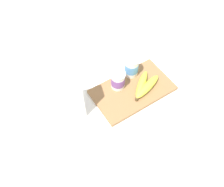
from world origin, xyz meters
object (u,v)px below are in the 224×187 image
yogurt_cup_back (132,67)px  yogurt_cup_front (118,80)px  cereal_box (59,98)px  cutting_board (133,90)px  banana_bunch (145,86)px

yogurt_cup_back → yogurt_cup_front: bearing=-163.3°
cereal_box → yogurt_cup_front: bearing=-163.9°
cutting_board → banana_bunch: size_ratio=2.12×
yogurt_cup_back → banana_bunch: size_ratio=0.58×
yogurt_cup_front → banana_bunch: yogurt_cup_front is taller
cutting_board → cereal_box: size_ratio=1.37×
cereal_box → yogurt_cup_back: cereal_box is taller
cereal_box → cutting_board: bearing=-172.8°
yogurt_cup_front → cereal_box: bearing=179.1°
yogurt_cup_front → yogurt_cup_back: yogurt_cup_back is taller
yogurt_cup_front → yogurt_cup_back: 0.10m
yogurt_cup_front → yogurt_cup_back: (0.09, 0.03, 0.00)m
cutting_board → yogurt_cup_front: size_ratio=4.11×
cereal_box → banana_bunch: (0.36, -0.08, -0.10)m
cutting_board → yogurt_cup_front: 0.09m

